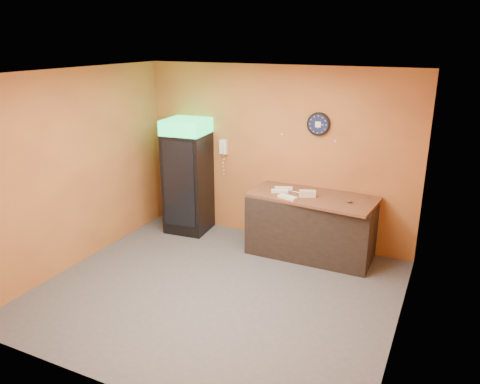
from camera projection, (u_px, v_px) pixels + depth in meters
The scene contains 15 objects.
floor at pixel (218, 291), 6.18m from camera, with size 4.50×4.50×0.00m, color #47474C.
back_wall at pixel (275, 155), 7.44m from camera, with size 4.50×0.02×2.80m, color #BB7635.
left_wall at pixel (77, 169), 6.65m from camera, with size 0.02×4.00×2.80m, color #BB7635.
right_wall at pixel (408, 220), 4.81m from camera, with size 0.02×4.00×2.80m, color #BB7635.
ceiling at pixel (214, 73), 5.29m from camera, with size 4.50×4.00×0.02m, color white.
beverage_cooler at pixel (187, 178), 7.84m from camera, with size 0.73×0.74×1.93m.
prep_counter at pixel (311, 227), 7.08m from camera, with size 1.84×0.82×0.92m, color black.
wall_clock at pixel (319, 124), 6.96m from camera, with size 0.35×0.06×0.35m.
wall_phone at pixel (223, 147), 7.75m from camera, with size 0.13×0.11×0.24m.
butcher_paper at pixel (313, 197), 6.93m from camera, with size 1.85×0.89×0.04m, color brown.
sub_roll_stack at pixel (307, 194), 6.84m from camera, with size 0.25×0.17×0.10m.
wrapped_sandwich_left at pixel (280, 191), 7.05m from camera, with size 0.25×0.10×0.04m, color silver.
wrapped_sandwich_mid at pixel (288, 197), 6.77m from camera, with size 0.28×0.11×0.04m, color silver.
wrapped_sandwich_right at pixel (284, 189), 7.16m from camera, with size 0.27×0.11×0.04m, color silver.
kitchen_tool at pixel (303, 192), 6.98m from camera, with size 0.06×0.06×0.06m, color silver.
Camera 1 is at (2.61, -4.78, 3.20)m, focal length 35.00 mm.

